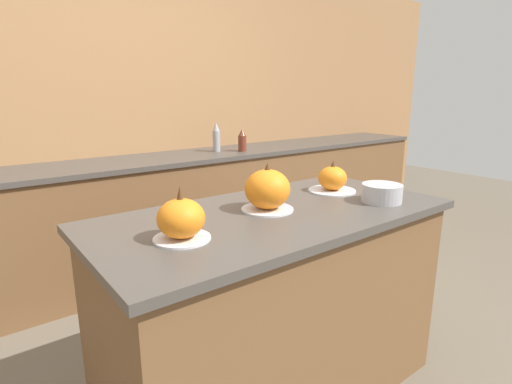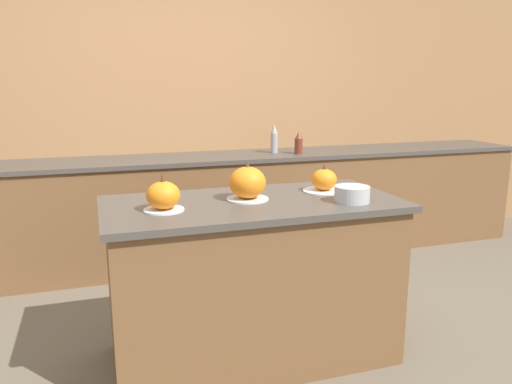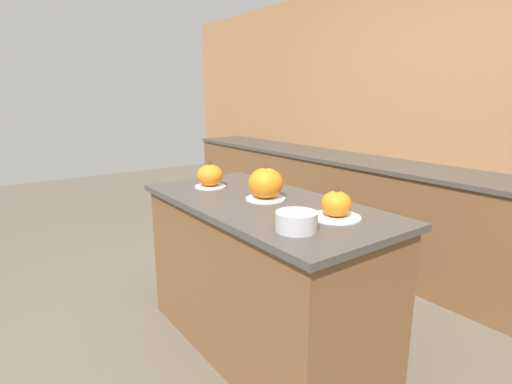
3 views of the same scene
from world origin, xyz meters
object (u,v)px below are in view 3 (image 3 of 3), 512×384
pumpkin_cake_center (266,184)px  mixing_bowl (296,221)px  pumpkin_cake_left (210,176)px  pumpkin_cake_right (336,206)px

pumpkin_cake_center → mixing_bowl: 0.55m
pumpkin_cake_left → pumpkin_cake_right: size_ratio=0.83×
pumpkin_cake_left → pumpkin_cake_center: pumpkin_cake_center is taller
pumpkin_cake_left → pumpkin_cake_right: bearing=9.3°
mixing_bowl → pumpkin_cake_center: bearing=156.6°
pumpkin_cake_left → pumpkin_cake_right: pumpkin_cake_left is taller
pumpkin_cake_center → pumpkin_cake_right: 0.48m
pumpkin_cake_right → mixing_bowl: size_ratio=1.31×
pumpkin_cake_left → pumpkin_cake_right: 0.94m
pumpkin_cake_left → pumpkin_cake_center: (0.45, 0.09, 0.02)m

